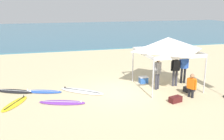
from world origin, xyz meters
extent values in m
plane|color=beige|center=(0.00, 0.00, 0.00)|extent=(80.00, 80.00, 0.00)
cube|color=#386B84|center=(0.00, 30.27, 0.05)|extent=(80.00, 36.00, 0.10)
cylinder|color=#B7B7BC|center=(1.21, -1.28, 1.02)|extent=(0.07, 0.07, 2.05)
cylinder|color=#B7B7BC|center=(4.06, -1.28, 1.02)|extent=(0.07, 0.07, 2.05)
cylinder|color=#B7B7BC|center=(1.21, 1.58, 1.02)|extent=(0.07, 0.07, 2.05)
cylinder|color=#B7B7BC|center=(4.06, 1.58, 1.02)|extent=(0.07, 0.07, 2.05)
cube|color=white|center=(2.64, -1.28, 1.96)|extent=(2.85, 0.03, 0.18)
cube|color=white|center=(2.64, 1.58, 1.96)|extent=(2.85, 0.03, 0.18)
cube|color=white|center=(1.21, 0.15, 1.96)|extent=(0.03, 2.85, 0.18)
cube|color=white|center=(4.06, 0.15, 1.96)|extent=(0.03, 2.85, 0.18)
pyramid|color=white|center=(2.64, 0.15, 2.40)|extent=(2.97, 2.97, 0.70)
ellipsoid|color=yellow|center=(-5.19, -0.37, 0.04)|extent=(1.33, 1.95, 0.07)
cube|color=black|center=(-5.19, -0.37, 0.07)|extent=(0.77, 1.48, 0.01)
cone|color=black|center=(-4.84, 0.34, 0.13)|extent=(0.09, 0.09, 0.12)
ellipsoid|color=purple|center=(-3.08, -0.78, 0.04)|extent=(2.23, 1.25, 0.07)
cube|color=white|center=(-3.08, -0.78, 0.07)|extent=(1.75, 0.63, 0.01)
cone|color=white|center=(-2.25, -1.07, 0.13)|extent=(0.09, 0.09, 0.12)
ellipsoid|color=blue|center=(-3.93, 1.00, 0.04)|extent=(2.06, 1.17, 0.07)
cube|color=white|center=(-3.93, 1.00, 0.07)|extent=(1.61, 0.61, 0.01)
cone|color=white|center=(-4.70, 1.27, 0.13)|extent=(0.09, 0.09, 0.12)
ellipsoid|color=white|center=(-1.97, 0.55, 0.04)|extent=(2.39, 2.09, 0.07)
cube|color=black|center=(-1.97, 0.55, 0.07)|extent=(1.70, 1.36, 0.01)
cone|color=black|center=(-2.78, 1.19, 0.13)|extent=(0.09, 0.09, 0.12)
ellipsoid|color=black|center=(-5.36, 1.45, 0.04)|extent=(2.20, 1.45, 0.07)
cube|color=white|center=(-5.36, 1.45, 0.07)|extent=(1.68, 0.83, 0.01)
cone|color=white|center=(-4.56, 1.07, 0.13)|extent=(0.09, 0.09, 0.12)
cylinder|color=#383842|center=(3.27, 0.16, 0.44)|extent=(0.13, 0.13, 0.88)
cylinder|color=#383842|center=(3.09, 0.16, 0.44)|extent=(0.13, 0.13, 0.88)
cube|color=black|center=(3.18, 0.16, 1.18)|extent=(0.36, 0.23, 0.60)
sphere|color=#9E7051|center=(3.18, 0.16, 1.60)|extent=(0.21, 0.21, 0.21)
cylinder|color=black|center=(3.41, 0.16, 1.16)|extent=(0.09, 0.09, 0.54)
cylinder|color=black|center=(2.95, 0.16, 1.16)|extent=(0.09, 0.09, 0.54)
cylinder|color=#383842|center=(1.92, -0.14, 0.44)|extent=(0.13, 0.13, 0.88)
cylinder|color=#383842|center=(2.07, -0.05, 0.44)|extent=(0.13, 0.13, 0.88)
cube|color=gray|center=(1.99, -0.10, 1.18)|extent=(0.42, 0.37, 0.60)
sphere|color=tan|center=(1.99, -0.10, 1.60)|extent=(0.21, 0.21, 0.21)
cylinder|color=gray|center=(1.80, -0.21, 1.16)|extent=(0.09, 0.09, 0.54)
cylinder|color=gray|center=(2.19, 0.02, 1.16)|extent=(0.09, 0.09, 0.54)
cylinder|color=black|center=(3.99, 0.49, 0.44)|extent=(0.13, 0.13, 0.88)
cylinder|color=black|center=(3.81, 0.54, 0.44)|extent=(0.13, 0.13, 0.88)
cube|color=#2851B2|center=(3.90, 0.52, 1.18)|extent=(0.41, 0.31, 0.60)
sphere|color=beige|center=(3.90, 0.52, 1.60)|extent=(0.21, 0.21, 0.21)
cylinder|color=#2851B2|center=(4.12, 0.46, 1.16)|extent=(0.09, 0.09, 0.54)
cylinder|color=#2851B2|center=(3.68, 0.58, 1.16)|extent=(0.09, 0.09, 0.54)
cylinder|color=black|center=(3.12, -1.74, 0.23)|extent=(0.13, 0.13, 0.45)
cylinder|color=black|center=(3.05, -1.58, 0.23)|extent=(0.13, 0.13, 0.45)
cube|color=orange|center=(3.08, -1.66, 0.71)|extent=(0.34, 0.42, 0.52)
sphere|color=#9E7051|center=(3.08, -1.66, 1.09)|extent=(0.21, 0.21, 0.21)
cylinder|color=orange|center=(3.17, -1.87, 0.69)|extent=(0.09, 0.09, 0.47)
cylinder|color=orange|center=(2.99, -1.45, 0.69)|extent=(0.09, 0.09, 0.47)
cube|color=#4C1919|center=(2.04, -2.05, 0.14)|extent=(0.67, 0.47, 0.28)
cube|color=#232328|center=(3.47, -0.89, 0.14)|extent=(0.66, 0.47, 0.28)
cube|color=#2D60B7|center=(1.70, 1.11, 0.17)|extent=(0.48, 0.34, 0.34)
cube|color=white|center=(1.70, 1.11, 0.37)|extent=(0.50, 0.36, 0.05)
camera|label=1|loc=(-3.76, -12.09, 4.50)|focal=41.11mm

